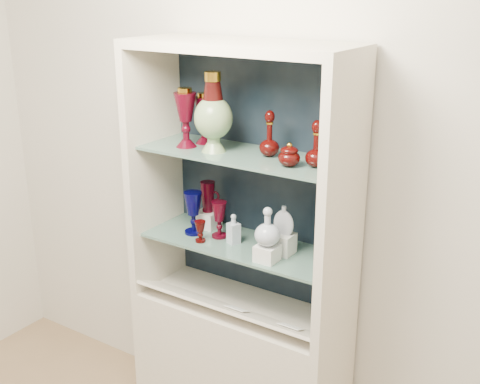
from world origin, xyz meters
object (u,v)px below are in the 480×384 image
Objects in this scene: ruby_goblet_tall at (219,220)px; cameo_medallion at (332,222)px; pedestal_lamp_left at (204,118)px; enamel_urn at (213,112)px; lidded_bowl at (289,154)px; ruby_goblet_small at (200,231)px; clear_round_decanter at (267,228)px; ruby_decanter_a at (270,131)px; ruby_pitcher at (208,197)px; clear_square_bottle at (234,229)px; pedestal_lamp_right at (186,118)px; cobalt_goblet at (193,213)px; ruby_decanter_b at (316,142)px; flat_flask at (284,220)px.

cameo_medallion reaches higher than ruby_goblet_tall.
enamel_urn is at bearing -38.33° from pedestal_lamp_left.
lidded_bowl is 1.00× the size of ruby_goblet_small.
clear_round_decanter is (-0.07, -0.03, -0.32)m from lidded_bowl.
ruby_goblet_small is (-0.05, -0.05, -0.54)m from enamel_urn.
ruby_decanter_a is at bearing -5.00° from pedestal_lamp_left.
clear_square_bottle is (0.21, -0.10, -0.08)m from ruby_pitcher.
cameo_medallion is (0.65, -0.01, 0.01)m from ruby_pitcher.
pedestal_lamp_right reaches higher than cameo_medallion.
clear_round_decanter is at bearing -7.05° from pedestal_lamp_right.
clear_square_bottle is at bearing 1.56° from cobalt_goblet.
ruby_decanter_a is 0.17m from lidded_bowl.
pedestal_lamp_right is 0.45m from cobalt_goblet.
ruby_goblet_tall is at bearing 170.53° from lidded_bowl.
pedestal_lamp_right is at bearing -177.55° from ruby_decanter_b.
cobalt_goblet is (-0.01, -0.08, -0.43)m from pedestal_lamp_left.
ruby_pitcher is at bearing 84.46° from cobalt_goblet.
ruby_pitcher reaches higher than cobalt_goblet.
lidded_bowl is 0.49× the size of cobalt_goblet.
pedestal_lamp_left is 0.87× the size of pedestal_lamp_right.
flat_flask is 0.11m from clear_round_decanter.
cameo_medallion is (0.68, 0.11, -0.38)m from pedestal_lamp_right.
enamel_urn is at bearing 0.37° from pedestal_lamp_right.
cameo_medallion is (0.20, 0.06, 0.01)m from flat_flask.
ruby_decanter_b is 1.43× the size of clear_square_bottle.
pedestal_lamp_left is 1.05× the size of ruby_decanter_a.
lidded_bowl is (0.53, -0.02, -0.08)m from pedestal_lamp_right.
pedestal_lamp_right reaches higher than clear_square_bottle.
cameo_medallion reaches higher than cobalt_goblet.
ruby_goblet_small is 0.37m from clear_round_decanter.
flat_flask is at bearing 0.84° from ruby_goblet_tall.
pedestal_lamp_right reaches higher than ruby_pitcher.
ruby_decanter_a is at bearing 167.35° from flat_flask.
pedestal_lamp_left is at bearing 155.52° from ruby_goblet_tall.
ruby_goblet_small is at bearing -63.30° from pedestal_lamp_left.
clear_round_decanter is 1.19× the size of cameo_medallion.
ruby_goblet_small is 0.62× the size of clear_round_decanter.
flat_flask reaches higher than cobalt_goblet.
pedestal_lamp_left is at bearing 175.00° from ruby_decanter_a.
pedestal_lamp_left reaches higher than ruby_goblet_tall.
clear_square_bottle is 0.46m from cameo_medallion.
pedestal_lamp_right is 1.99× the size of flat_flask.
clear_round_decanter reaches higher than ruby_goblet_small.
ruby_goblet_tall is at bearing 162.40° from clear_round_decanter.
pedestal_lamp_right reaches higher than pedestal_lamp_left.
ruby_decanter_b is 2.00× the size of lidded_bowl.
clear_square_bottle is at bearing 160.76° from clear_round_decanter.
ruby_goblet_small is 0.68× the size of ruby_pitcher.
flat_flask is 0.81× the size of clear_round_decanter.
clear_round_decanter reaches higher than flat_flask.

